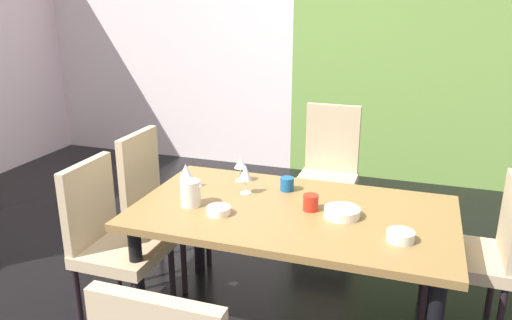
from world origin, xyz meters
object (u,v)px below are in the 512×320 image
Objects in this scene: serving_bowl_center at (219,210)px; cup_front at (287,184)px; chair_right_far at (481,248)px; chair_left_near at (110,236)px; cup_east at (311,203)px; pitcher_west at (191,193)px; dining_table at (293,223)px; wine_glass_left at (246,173)px; wine_glass_near_window at (240,164)px; serving_bowl_north at (401,236)px; serving_bowl_south at (342,212)px; chair_left_far at (157,199)px; wine_glass_rear at (186,171)px; chair_head_far at (329,166)px.

serving_bowl_center is 0.51m from cup_front.
chair_right_far is at bearing 0.59° from cup_front.
chair_left_near reaches higher than cup_east.
chair_left_near is 6.55× the size of pitcher_west.
dining_table is 9.90× the size of wine_glass_left.
cup_front is (0.21, 0.12, -0.08)m from wine_glass_left.
serving_bowl_north is at bearing -27.42° from wine_glass_near_window.
wine_glass_left is at bearing 159.76° from serving_bowl_north.
wine_glass_left is 0.43m from cup_east.
serving_bowl_south is 0.18m from cup_east.
serving_bowl_north is (-0.41, -0.46, 0.22)m from chair_right_far.
cup_east is 0.60× the size of pitcher_west.
chair_left_far reaches higher than chair_left_near.
wine_glass_near_window is 0.33m from cup_front.
cup_front is 0.58m from pitcher_west.
serving_bowl_south is 2.14× the size of cup_east.
cup_front is at bearing 60.36° from serving_bowl_center.
chair_right_far is 7.15× the size of serving_bowl_center.
chair_left_near is at bearing -172.40° from serving_bowl_center.
chair_right_far reaches higher than serving_bowl_north.
serving_bowl_north is at bearing -33.75° from cup_front.
serving_bowl_north is at bearing 138.04° from chair_right_far.
serving_bowl_north is at bearing -0.49° from serving_bowl_center.
dining_table is 0.56m from wine_glass_near_window.
wine_glass_left is 0.34m from serving_bowl_center.
chair_right_far is 2.03m from chair_left_near.
dining_table is at bearing -68.07° from cup_front.
chair_right_far is at bearing 5.85° from wine_glass_left.
dining_table is at bearing -168.33° from cup_east.
chair_left_near is (-0.98, -0.27, -0.11)m from dining_table.
cup_front is at bearing 29.58° from wine_glass_left.
chair_left_far is 0.74m from wine_glass_left.
chair_right_far is 0.94× the size of chair_left_far.
chair_left_near is 0.84m from wine_glass_left.
serving_bowl_center is (0.63, -0.45, 0.20)m from chair_left_far.
serving_bowl_center is at bearing -41.16° from wine_glass_rear.
wine_glass_rear is 1.01× the size of wine_glass_near_window.
wine_glass_near_window is (-0.38, -0.94, 0.28)m from chair_head_far.
chair_right_far reaches higher than cup_east.
serving_bowl_center is at bearing -155.54° from cup_east.
wine_glass_near_window reaches higher than cup_east.
chair_right_far is 0.80m from serving_bowl_south.
dining_table is 1.03m from chair_left_far.
chair_head_far reaches higher than serving_bowl_south.
wine_glass_rear is at bearing -140.78° from wine_glass_near_window.
serving_bowl_center is (0.06, -0.50, -0.09)m from wine_glass_near_window.
cup_front is (0.25, 0.44, 0.02)m from serving_bowl_center.
serving_bowl_north is (0.60, -1.45, 0.19)m from chair_head_far.
serving_bowl_north is 1.61× the size of cup_front.
serving_bowl_north is at bearing -18.65° from dining_table.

